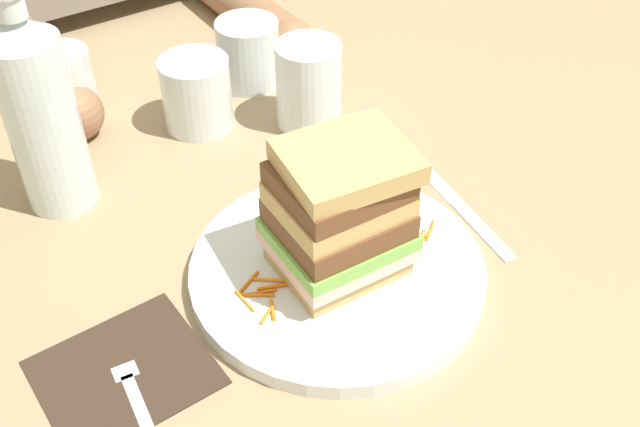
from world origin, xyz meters
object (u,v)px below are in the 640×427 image
at_px(knife, 457,202).
at_px(fork, 134,393).
at_px(napkin_dark, 126,375).
at_px(water_bottle, 41,113).
at_px(empty_tumbler_2, 248,53).
at_px(main_plate, 338,271).
at_px(empty_tumbler_0, 65,87).
at_px(juice_glass, 309,90).
at_px(empty_tumbler_1, 197,93).
at_px(sandwich, 340,213).

bearing_deg(knife, fork, -174.30).
bearing_deg(napkin_dark, water_bottle, 81.51).
height_order(knife, empty_tumbler_2, empty_tumbler_2).
bearing_deg(main_plate, empty_tumbler_0, 106.31).
xyz_separation_m(main_plate, water_bottle, (-0.17, 0.25, 0.10)).
xyz_separation_m(fork, knife, (0.37, 0.04, -0.00)).
height_order(knife, juice_glass, juice_glass).
xyz_separation_m(empty_tumbler_1, empty_tumbler_2, (0.09, 0.05, -0.00)).
bearing_deg(main_plate, knife, 6.50).
bearing_deg(empty_tumbler_1, main_plate, -91.49).
distance_m(sandwich, knife, 0.18).
bearing_deg(water_bottle, fork, -98.29).
bearing_deg(knife, empty_tumbler_2, 100.37).
relative_size(main_plate, napkin_dark, 2.03).
bearing_deg(main_plate, water_bottle, 124.29).
height_order(main_plate, empty_tumbler_1, empty_tumbler_1).
relative_size(sandwich, knife, 0.65).
bearing_deg(sandwich, empty_tumbler_2, 73.43).
height_order(sandwich, knife, sandwich).
bearing_deg(sandwich, napkin_dark, 178.94).
bearing_deg(knife, sandwich, -173.33).
relative_size(empty_tumbler_1, empty_tumbler_2, 1.02).
xyz_separation_m(sandwich, juice_glass, (0.12, 0.23, -0.03)).
xyz_separation_m(empty_tumbler_0, empty_tumbler_2, (0.22, -0.04, -0.00)).
bearing_deg(fork, napkin_dark, 83.93).
bearing_deg(empty_tumbler_0, main_plate, -73.69).
height_order(napkin_dark, empty_tumbler_1, empty_tumbler_1).
height_order(juice_glass, empty_tumbler_0, juice_glass).
bearing_deg(empty_tumbler_2, knife, -79.63).
bearing_deg(water_bottle, main_plate, -55.71).
relative_size(napkin_dark, water_bottle, 0.57).
relative_size(main_plate, sandwich, 2.09).
relative_size(sandwich, empty_tumbler_0, 1.47).
bearing_deg(knife, empty_tumbler_1, 119.24).
relative_size(napkin_dark, fork, 0.80).
bearing_deg(juice_glass, knife, -77.65).
relative_size(water_bottle, empty_tumbler_0, 2.67).
xyz_separation_m(knife, empty_tumbler_0, (-0.27, 0.37, 0.04)).
height_order(main_plate, empty_tumbler_2, empty_tumbler_2).
bearing_deg(juice_glass, main_plate, -117.13).
relative_size(main_plate, fork, 1.63).
relative_size(water_bottle, empty_tumbler_2, 2.89).
distance_m(napkin_dark, empty_tumbler_2, 0.46).
distance_m(main_plate, empty_tumbler_2, 0.36).
distance_m(fork, empty_tumbler_2, 0.48).
bearing_deg(sandwich, main_plate, 150.30).
height_order(fork, knife, fork).
bearing_deg(empty_tumbler_1, empty_tumbler_2, 26.89).
distance_m(main_plate, sandwich, 0.07).
bearing_deg(knife, napkin_dark, -177.69).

